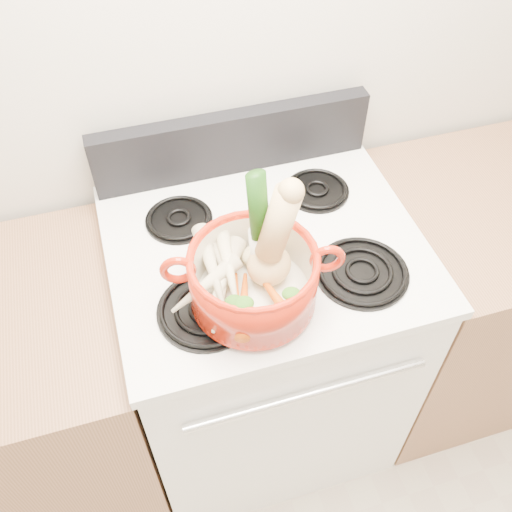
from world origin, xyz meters
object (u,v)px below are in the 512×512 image
object	(u,v)px
dutch_oven	(253,278)
leek	(260,228)
stove_body	(264,348)
squash	(270,239)

from	to	relation	value
dutch_oven	leek	size ratio (longest dim) A/B	0.97
stove_body	leek	distance (m)	0.69
stove_body	leek	size ratio (longest dim) A/B	3.17
dutch_oven	leek	bearing A→B (deg)	69.64
dutch_oven	leek	world-z (taller)	leek
stove_body	dutch_oven	bearing A→B (deg)	-116.02
leek	dutch_oven	bearing A→B (deg)	-136.64
dutch_oven	leek	distance (m)	0.12
squash	leek	distance (m)	0.03
dutch_oven	leek	xyz separation A→B (m)	(0.03, 0.04, 0.10)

